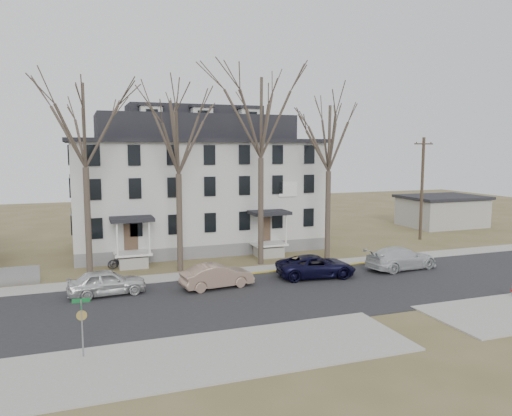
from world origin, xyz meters
name	(u,v)px	position (x,y,z in m)	size (l,w,h in m)	color
ground	(306,304)	(0.00, 0.00, 0.00)	(120.00, 120.00, 0.00)	brown
main_road	(291,294)	(0.00, 2.00, 0.00)	(120.00, 10.00, 0.04)	#27272A
far_sidewalk	(256,270)	(0.00, 8.00, 0.00)	(120.00, 2.00, 0.08)	#A09F97
near_sidewalk_left	(179,361)	(-8.00, -5.00, 0.00)	(20.00, 5.00, 0.08)	#A09F97
yellow_curb	(326,268)	(5.00, 7.10, 0.00)	(14.00, 0.25, 0.06)	gold
boarding_house	(195,185)	(-2.00, 17.95, 5.38)	(20.80, 12.36, 12.05)	slate
distant_building	(442,211)	(26.00, 20.00, 1.68)	(8.50, 6.50, 3.35)	#A09F97
tree_far_left	(84,119)	(-11.00, 9.80, 10.34)	(8.40, 8.40, 13.72)	#473B31
tree_mid_left	(178,132)	(-5.00, 9.80, 9.60)	(7.80, 7.80, 12.74)	#473B31
tree_center	(261,112)	(1.00, 9.80, 11.08)	(9.00, 9.00, 14.70)	#473B31
tree_mid_right	(329,134)	(6.50, 9.80, 9.60)	(7.80, 7.80, 12.74)	#473B31
utility_pole_far	(422,187)	(18.50, 14.00, 4.90)	(2.00, 0.28, 9.50)	#3D3023
car_silver	(107,283)	(-10.18, 5.35, 0.75)	(1.78, 4.42, 1.50)	silver
car_tan	(217,277)	(-3.76, 4.66, 0.73)	(1.54, 4.42, 1.46)	gray
car_navy	(316,267)	(3.07, 4.88, 0.73)	(2.41, 5.23, 1.45)	black
car_white	(401,259)	(9.69, 4.80, 0.78)	(2.17, 5.35, 1.55)	silver
bicycle_left	(123,262)	(-8.71, 11.81, 0.49)	(0.65, 1.88, 0.99)	black
bicycle_right	(120,262)	(-8.92, 11.66, 0.53)	(0.49, 1.75, 1.05)	black
street_sign	(82,319)	(-11.62, -3.38, 1.67)	(0.71, 0.71, 2.51)	gray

